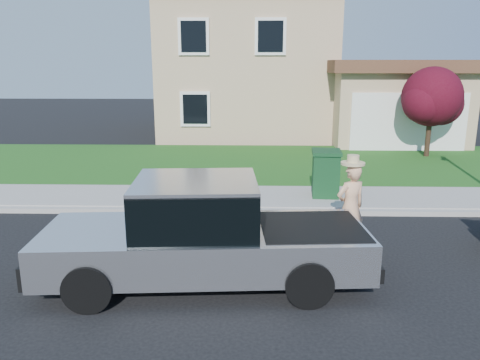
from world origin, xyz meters
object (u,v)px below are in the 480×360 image
(pickup_truck, at_px, (204,236))
(trash_bin, at_px, (326,173))
(woman, at_px, (350,205))
(ornamental_tree, at_px, (433,100))

(pickup_truck, bearing_deg, trash_bin, 56.74)
(woman, xyz_separation_m, ornamental_tree, (4.77, 8.99, 1.34))
(ornamental_tree, bearing_deg, woman, -117.96)
(pickup_truck, distance_m, ornamental_tree, 12.96)
(ornamental_tree, height_order, trash_bin, ornamental_tree)
(ornamental_tree, bearing_deg, pickup_truck, -125.26)
(trash_bin, bearing_deg, pickup_truck, -114.54)
(pickup_truck, relative_size, woman, 2.92)
(pickup_truck, xyz_separation_m, ornamental_tree, (7.44, 10.52, 1.40))
(pickup_truck, height_order, woman, woman)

